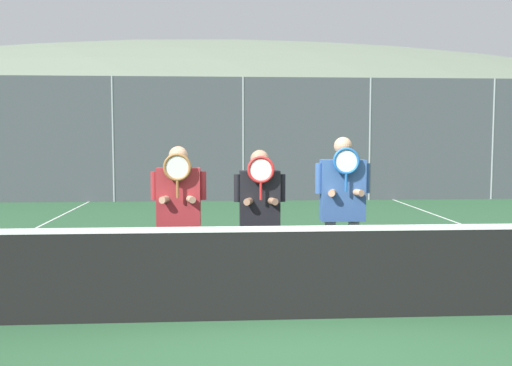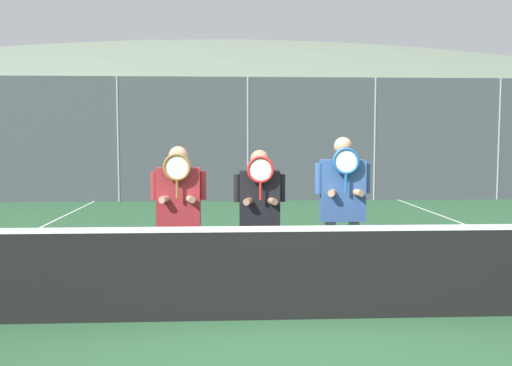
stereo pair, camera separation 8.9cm
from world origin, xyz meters
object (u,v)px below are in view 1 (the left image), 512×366
(player_center_left, at_px, (260,210))
(car_center, at_px, (364,165))
(car_far_left, at_px, (38,165))
(player_leftmost, at_px, (179,208))
(car_left_of_center, at_px, (206,164))
(player_center_right, at_px, (342,202))

(player_center_left, xyz_separation_m, car_center, (4.47, 12.76, -0.11))
(car_far_left, height_order, car_center, car_far_left)
(player_leftmost, xyz_separation_m, car_center, (5.39, 12.76, -0.14))
(player_leftmost, distance_m, car_far_left, 13.94)
(player_leftmost, bearing_deg, car_left_of_center, 89.88)
(player_center_right, relative_size, car_left_of_center, 0.40)
(car_left_of_center, bearing_deg, car_center, 2.22)
(player_center_right, height_order, car_far_left, player_center_right)
(player_center_left, bearing_deg, player_leftmost, -179.82)
(player_center_left, height_order, car_center, car_center)
(player_center_right, relative_size, car_center, 0.42)
(player_center_left, distance_m, car_far_left, 14.33)
(player_leftmost, bearing_deg, player_center_right, -1.23)
(player_center_right, height_order, car_center, player_center_right)
(player_center_left, relative_size, car_center, 0.39)
(player_center_left, height_order, player_center_right, player_center_right)
(car_left_of_center, bearing_deg, player_leftmost, -90.12)
(player_center_right, relative_size, car_far_left, 0.39)
(player_leftmost, height_order, car_far_left, car_far_left)
(player_center_right, bearing_deg, car_left_of_center, 98.29)
(player_leftmost, bearing_deg, car_far_left, 113.38)
(player_center_left, bearing_deg, car_far_left, 116.76)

